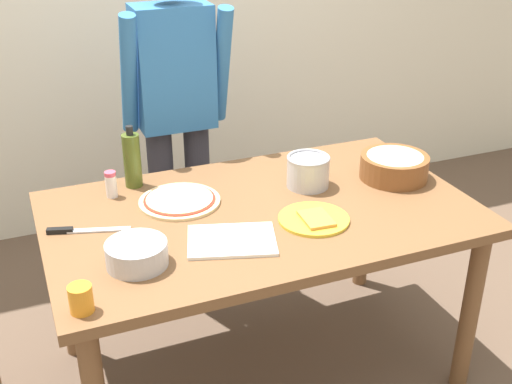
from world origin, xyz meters
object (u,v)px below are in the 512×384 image
(plate_with_slice, at_px, (314,219))
(popcorn_bowl, at_px, (394,164))
(pizza_raw_on_board, at_px, (180,200))
(salt_shaker, at_px, (111,184))
(person_cook, at_px, (176,107))
(chef_knife, at_px, (78,230))
(dining_table, at_px, (261,230))
(cutting_board_white, at_px, (232,240))
(cup_orange, at_px, (81,299))
(mixing_bowl_steel, at_px, (137,254))
(steel_pot, at_px, (308,171))
(olive_oil_bottle, at_px, (132,160))

(plate_with_slice, distance_m, popcorn_bowl, 0.52)
(pizza_raw_on_board, relative_size, salt_shaker, 2.96)
(person_cook, bearing_deg, chef_knife, -129.53)
(dining_table, distance_m, popcorn_bowl, 0.64)
(person_cook, bearing_deg, cutting_board_white, -94.68)
(plate_with_slice, height_order, chef_knife, plate_with_slice)
(plate_with_slice, relative_size, cutting_board_white, 0.87)
(pizza_raw_on_board, height_order, popcorn_bowl, popcorn_bowl)
(cup_orange, height_order, salt_shaker, salt_shaker)
(person_cook, bearing_deg, mixing_bowl_steel, -113.01)
(plate_with_slice, bearing_deg, steel_pot, 68.48)
(dining_table, relative_size, pizza_raw_on_board, 5.10)
(steel_pot, xyz_separation_m, salt_shaker, (-0.75, 0.20, -0.01))
(popcorn_bowl, bearing_deg, person_cook, 135.94)
(popcorn_bowl, bearing_deg, cutting_board_white, -163.43)
(person_cook, distance_m, steel_pot, 0.74)
(dining_table, height_order, cup_orange, cup_orange)
(olive_oil_bottle, bearing_deg, pizza_raw_on_board, -59.42)
(popcorn_bowl, distance_m, cup_orange, 1.41)
(pizza_raw_on_board, bearing_deg, popcorn_bowl, -7.39)
(cup_orange, bearing_deg, salt_shaker, 72.76)
(plate_with_slice, distance_m, olive_oil_bottle, 0.77)
(steel_pot, distance_m, cutting_board_white, 0.54)
(pizza_raw_on_board, height_order, cup_orange, cup_orange)
(chef_knife, bearing_deg, cutting_board_white, -29.31)
(steel_pot, distance_m, chef_knife, 0.92)
(popcorn_bowl, bearing_deg, chef_knife, 178.68)
(dining_table, bearing_deg, olive_oil_bottle, 135.79)
(pizza_raw_on_board, relative_size, popcorn_bowl, 1.12)
(pizza_raw_on_board, xyz_separation_m, cutting_board_white, (0.08, -0.35, -0.00))
(dining_table, height_order, steel_pot, steel_pot)
(steel_pot, bearing_deg, mixing_bowl_steel, -157.23)
(mixing_bowl_steel, bearing_deg, steel_pot, 22.77)
(salt_shaker, xyz_separation_m, cutting_board_white, (0.31, -0.50, -0.05))
(pizza_raw_on_board, bearing_deg, salt_shaker, 146.83)
(person_cook, bearing_deg, steel_pot, -60.50)
(popcorn_bowl, relative_size, cutting_board_white, 0.93)
(mixing_bowl_steel, xyz_separation_m, cup_orange, (-0.20, -0.18, 0.00))
(pizza_raw_on_board, relative_size, plate_with_slice, 1.21)
(person_cook, bearing_deg, olive_oil_bottle, -127.91)
(mixing_bowl_steel, height_order, chef_knife, mixing_bowl_steel)
(pizza_raw_on_board, distance_m, plate_with_slice, 0.53)
(mixing_bowl_steel, height_order, cutting_board_white, mixing_bowl_steel)
(steel_pot, bearing_deg, dining_table, -154.96)
(person_cook, xyz_separation_m, plate_with_slice, (0.25, -0.91, -0.17))
(person_cook, height_order, steel_pot, person_cook)
(chef_knife, bearing_deg, cup_orange, -96.69)
(olive_oil_bottle, distance_m, steel_pot, 0.70)
(olive_oil_bottle, relative_size, salt_shaker, 2.42)
(dining_table, xyz_separation_m, salt_shaker, (-0.50, 0.32, 0.14))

